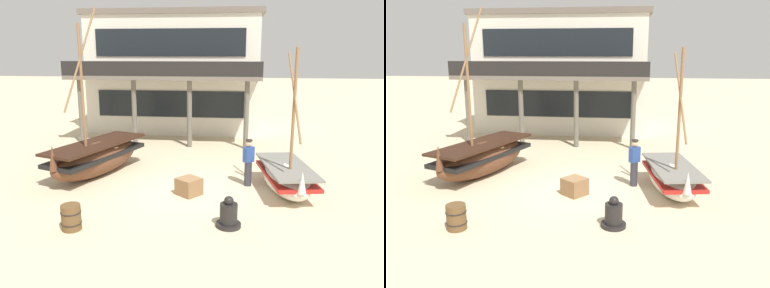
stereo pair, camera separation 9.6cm
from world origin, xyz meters
The scene contains 8 objects.
ground_plane centered at (0.00, 0.00, 0.00)m, with size 120.00×120.00×0.00m, color beige.
fishing_boat_near_left centered at (3.30, 0.23, 0.54)m, with size 1.91×3.62×4.79m.
fishing_boat_centre_large centered at (-3.75, 1.31, 0.71)m, with size 2.92×4.78×6.23m.
fisherman_by_hull centered at (2.04, 0.71, 0.83)m, with size 0.42×0.40×1.68m.
capstan_winch centered at (1.44, -2.69, 0.34)m, with size 0.69×0.69×0.88m.
wooden_barrel centered at (-2.73, -3.37, 0.35)m, with size 0.56×0.56×0.70m.
cargo_crate centered at (0.06, -0.42, 0.29)m, with size 0.69×0.69×0.58m, color olive.
harbor_building_main centered at (-2.14, 11.38, 3.48)m, with size 10.15×8.64×6.94m.
Camera 2 is at (1.69, -12.40, 4.64)m, focal length 35.87 mm.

